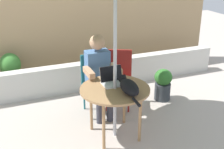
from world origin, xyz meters
TOP-DOWN VIEW (x-y plane):
  - ground_plane at (0.00, 0.00)m, footprint 14.00×14.00m
  - fence_back at (0.00, 2.28)m, footprint 5.98×0.08m
  - planter_wall_low at (0.00, 1.57)m, footprint 5.38×0.20m
  - patio_table at (0.00, 0.00)m, footprint 0.90×0.90m
  - chair_occupied at (0.00, 0.76)m, footprint 0.40×0.40m
  - chair_empty at (0.40, 0.81)m, footprint 0.53×0.53m
  - person_seated at (0.00, 0.60)m, footprint 0.48×0.48m
  - laptop at (0.03, 0.16)m, footprint 0.30×0.25m
  - cat at (0.10, -0.19)m, footprint 0.20×0.65m
  - potted_plant_near_fence at (1.14, 0.69)m, footprint 0.29×0.29m
  - potted_plant_by_chair at (-1.15, 1.98)m, footprint 0.36×0.36m

SIDE VIEW (x-z plane):
  - ground_plane at x=0.00m, z-range 0.00..0.00m
  - planter_wall_low at x=0.00m, z-range 0.00..0.50m
  - potted_plant_near_fence at x=1.14m, z-range 0.01..0.55m
  - potted_plant_by_chair at x=-1.15m, z-range 0.05..0.75m
  - chair_occupied at x=0.00m, z-range 0.08..0.98m
  - chair_empty at x=0.40m, z-range 0.08..0.98m
  - patio_table at x=0.00m, z-range 0.28..0.99m
  - person_seated at x=0.00m, z-range 0.08..1.32m
  - laptop at x=0.03m, z-range 0.66..0.87m
  - cat at x=0.10m, z-range 0.70..0.87m
  - fence_back at x=0.00m, z-range 0.00..1.94m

